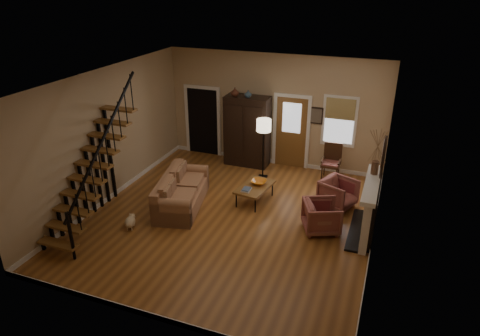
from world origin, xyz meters
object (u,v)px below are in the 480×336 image
(coffee_table, at_px, (255,194))
(armoire, at_px, (247,131))
(side_chair, at_px, (331,163))
(armchair_right, at_px, (338,193))
(floor_lamp, at_px, (263,149))
(sofa, at_px, (182,191))
(armchair_left, at_px, (322,216))

(coffee_table, bearing_deg, armoire, 114.38)
(armoire, height_order, side_chair, armoire)
(coffee_table, height_order, side_chair, side_chair)
(armchair_right, bearing_deg, side_chair, 39.06)
(armoire, height_order, floor_lamp, armoire)
(sofa, height_order, coffee_table, sofa)
(armoire, distance_m, sofa, 3.15)
(armchair_left, height_order, floor_lamp, floor_lamp)
(coffee_table, distance_m, side_chair, 2.53)
(armchair_left, xyz_separation_m, floor_lamp, (-2.06, 2.14, 0.51))
(sofa, relative_size, armchair_left, 2.72)
(armoire, xyz_separation_m, side_chair, (2.55, -0.20, -0.54))
(floor_lamp, bearing_deg, armoire, 133.69)
(sofa, distance_m, side_chair, 4.25)
(armoire, relative_size, coffee_table, 1.86)
(armchair_right, distance_m, side_chair, 1.56)
(armchair_left, height_order, side_chair, side_chair)
(armchair_right, height_order, floor_lamp, floor_lamp)
(armoire, bearing_deg, armchair_right, -29.52)
(sofa, bearing_deg, armoire, 65.19)
(coffee_table, xyz_separation_m, side_chair, (1.57, 1.97, 0.29))
(floor_lamp, bearing_deg, coffee_table, -80.47)
(armoire, bearing_deg, side_chair, -4.48)
(side_chair, bearing_deg, armchair_left, -84.47)
(floor_lamp, bearing_deg, armchair_right, -22.07)
(side_chair, bearing_deg, armchair_right, -73.62)
(sofa, distance_m, armchair_right, 3.86)
(armchair_right, relative_size, floor_lamp, 0.46)
(armchair_left, bearing_deg, sofa, 68.42)
(coffee_table, xyz_separation_m, armchair_right, (2.01, 0.47, 0.14))
(armchair_left, bearing_deg, side_chair, -17.46)
(floor_lamp, bearing_deg, side_chair, 18.01)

